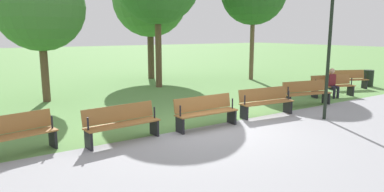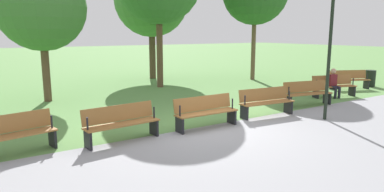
{
  "view_description": "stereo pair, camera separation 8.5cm",
  "coord_description": "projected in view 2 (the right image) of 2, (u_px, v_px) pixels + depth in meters",
  "views": [
    {
      "loc": [
        5.48,
        7.63,
        2.66
      ],
      "look_at": [
        0.0,
        -0.78,
        0.8
      ],
      "focal_mm": 32.24,
      "sensor_mm": 36.0,
      "label": 1
    },
    {
      "loc": [
        5.41,
        7.68,
        2.66
      ],
      "look_at": [
        0.0,
        -0.78,
        0.8
      ],
      "focal_mm": 32.24,
      "sensor_mm": 36.0,
      "label": 2
    }
  ],
  "objects": [
    {
      "name": "person_seated",
      "position": [
        334.0,
        82.0,
        14.19
      ],
      "size": [
        0.44,
        0.58,
        1.2
      ],
      "rotation": [
        0.0,
        0.0,
        -0.29
      ],
      "color": "maroon",
      "rests_on": "ground"
    },
    {
      "name": "lamp_post",
      "position": [
        331.0,
        26.0,
        10.16
      ],
      "size": [
        0.32,
        0.32,
        4.09
      ],
      "color": "black",
      "rests_on": "ground"
    },
    {
      "name": "bench_1",
      "position": [
        334.0,
        85.0,
        14.39
      ],
      "size": [
        1.96,
        1.0,
        0.89
      ],
      "rotation": [
        0.0,
        0.0,
        -0.29
      ],
      "color": "#996633",
      "rests_on": "ground"
    },
    {
      "name": "bench_3",
      "position": [
        266.0,
        101.0,
        11.07
      ],
      "size": [
        1.94,
        0.65,
        0.89
      ],
      "rotation": [
        0.0,
        0.0,
        -0.1
      ],
      "color": "#996633",
      "rests_on": "ground"
    },
    {
      "name": "path_paving",
      "position": [
        275.0,
        156.0,
        7.54
      ],
      "size": [
        33.99,
        5.59,
        0.01
      ],
      "primitive_type": "cube",
      "color": "#939399",
      "rests_on": "ground"
    },
    {
      "name": "bench_4",
      "position": [
        206.0,
        111.0,
        9.68
      ],
      "size": [
        1.9,
        0.47,
        0.89
      ],
      "color": "#996633",
      "rests_on": "ground"
    },
    {
      "name": "bench_5",
      "position": [
        121.0,
        122.0,
        8.48
      ],
      "size": [
        1.94,
        0.65,
        0.89
      ],
      "rotation": [
        0.0,
        0.0,
        0.1
      ],
      "color": "#996633",
      "rests_on": "ground"
    },
    {
      "name": "ground_plane",
      "position": [
        207.0,
        128.0,
        9.71
      ],
      "size": [
        120.0,
        120.0,
        0.0
      ],
      "primitive_type": "plane",
      "color": "#5B8C47"
    },
    {
      "name": "tree_2",
      "position": [
        151.0,
        0.0,
        19.41
      ],
      "size": [
        4.2,
        4.2,
        6.59
      ],
      "color": "#4C3828",
      "rests_on": "ground"
    },
    {
      "name": "trash_bin",
      "position": [
        370.0,
        78.0,
        17.14
      ],
      "size": [
        0.49,
        0.49,
        0.81
      ],
      "primitive_type": "cylinder",
      "color": "black",
      "rests_on": "ground"
    },
    {
      "name": "bench_0",
      "position": [
        349.0,
        79.0,
        16.28
      ],
      "size": [
        1.94,
        1.15,
        0.89
      ],
      "rotation": [
        0.0,
        0.0,
        -0.39
      ],
      "color": "#996633",
      "rests_on": "ground"
    },
    {
      "name": "bench_6",
      "position": [
        10.0,
        134.0,
        7.49
      ],
      "size": [
        1.96,
        0.83,
        0.89
      ],
      "rotation": [
        0.0,
        0.0,
        0.19
      ],
      "color": "#996633",
      "rests_on": "ground"
    },
    {
      "name": "tree_1",
      "position": [
        41.0,
        7.0,
        12.87
      ],
      "size": [
        3.32,
        3.32,
        5.26
      ],
      "color": "brown",
      "rests_on": "ground"
    },
    {
      "name": "bench_2",
      "position": [
        307.0,
        93.0,
        12.64
      ],
      "size": [
        1.96,
        0.83,
        0.89
      ],
      "rotation": [
        0.0,
        0.0,
        -0.19
      ],
      "color": "#996633",
      "rests_on": "ground"
    }
  ]
}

